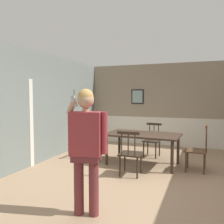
{
  "coord_description": "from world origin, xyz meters",
  "views": [
    {
      "loc": [
        1.08,
        -4.68,
        1.69
      ],
      "look_at": [
        -0.36,
        -0.9,
        1.42
      ],
      "focal_mm": 38.19,
      "sensor_mm": 36.0,
      "label": 1
    }
  ],
  "objects_px": {
    "chair_near_window": "(198,149)",
    "chair_opposite_corner": "(152,140)",
    "dining_table": "(143,137)",
    "chair_at_table_head": "(97,142)",
    "person_figure": "(86,142)",
    "chair_by_doorway": "(130,153)"
  },
  "relations": [
    {
      "from": "dining_table",
      "to": "person_figure",
      "type": "height_order",
      "value": "person_figure"
    },
    {
      "from": "chair_opposite_corner",
      "to": "chair_at_table_head",
      "type": "bearing_deg",
      "value": 38.29
    },
    {
      "from": "chair_near_window",
      "to": "chair_opposite_corner",
      "type": "bearing_deg",
      "value": 54.34
    },
    {
      "from": "dining_table",
      "to": "chair_near_window",
      "type": "height_order",
      "value": "chair_near_window"
    },
    {
      "from": "chair_opposite_corner",
      "to": "person_figure",
      "type": "relative_size",
      "value": 0.52
    },
    {
      "from": "chair_by_doorway",
      "to": "chair_opposite_corner",
      "type": "xyz_separation_m",
      "value": [
        0.11,
        1.79,
        -0.02
      ]
    },
    {
      "from": "dining_table",
      "to": "chair_opposite_corner",
      "type": "height_order",
      "value": "chair_opposite_corner"
    },
    {
      "from": "chair_opposite_corner",
      "to": "person_figure",
      "type": "xyz_separation_m",
      "value": [
        -0.2,
        -3.64,
        0.6
      ]
    },
    {
      "from": "dining_table",
      "to": "chair_opposite_corner",
      "type": "xyz_separation_m",
      "value": [
        0.06,
        0.9,
        -0.23
      ]
    },
    {
      "from": "chair_at_table_head",
      "to": "dining_table",
      "type": "bearing_deg",
      "value": 92.16
    },
    {
      "from": "chair_at_table_head",
      "to": "person_figure",
      "type": "height_order",
      "value": "person_figure"
    },
    {
      "from": "chair_by_doorway",
      "to": "chair_at_table_head",
      "type": "bearing_deg",
      "value": 139.69
    },
    {
      "from": "chair_by_doorway",
      "to": "person_figure",
      "type": "bearing_deg",
      "value": -94.8
    },
    {
      "from": "dining_table",
      "to": "person_figure",
      "type": "relative_size",
      "value": 1.03
    },
    {
      "from": "chair_near_window",
      "to": "chair_at_table_head",
      "type": "height_order",
      "value": "chair_near_window"
    },
    {
      "from": "chair_at_table_head",
      "to": "person_figure",
      "type": "relative_size",
      "value": 0.56
    },
    {
      "from": "chair_near_window",
      "to": "chair_by_doorway",
      "type": "xyz_separation_m",
      "value": [
        -1.33,
        -0.82,
        -0.02
      ]
    },
    {
      "from": "dining_table",
      "to": "chair_opposite_corner",
      "type": "bearing_deg",
      "value": 86.36
    },
    {
      "from": "chair_opposite_corner",
      "to": "dining_table",
      "type": "bearing_deg",
      "value": 93.27
    },
    {
      "from": "dining_table",
      "to": "chair_at_table_head",
      "type": "height_order",
      "value": "chair_at_table_head"
    },
    {
      "from": "dining_table",
      "to": "chair_at_table_head",
      "type": "distance_m",
      "value": 1.3
    },
    {
      "from": "chair_near_window",
      "to": "person_figure",
      "type": "xyz_separation_m",
      "value": [
        -1.43,
        -2.66,
        0.55
      ]
    }
  ]
}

